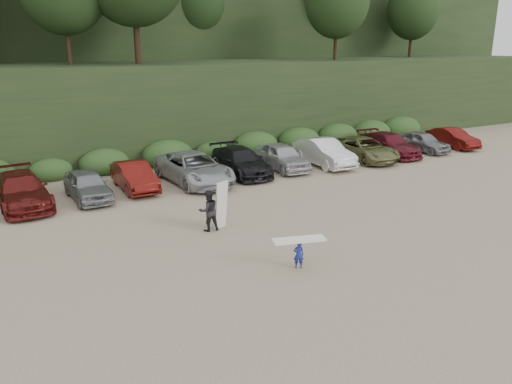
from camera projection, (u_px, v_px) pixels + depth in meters
ground at (264, 251)px, 18.32m from camera, size 120.00×120.00×0.00m
parked_cars at (206, 167)px, 27.48m from camera, size 39.49×6.00×1.64m
child_surfer at (299, 248)px, 16.78m from camera, size 1.85×0.98×1.07m
adult_surfer at (210, 210)px, 20.14m from camera, size 1.30×0.68×2.01m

